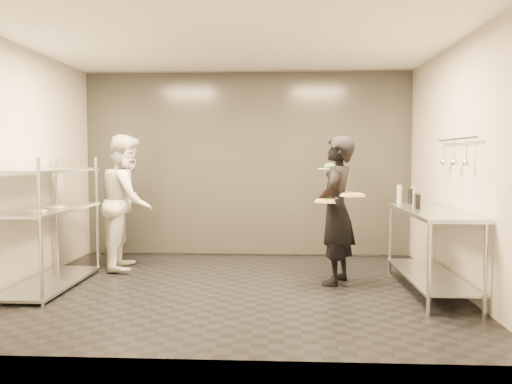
{
  "coord_description": "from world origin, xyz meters",
  "views": [
    {
      "loc": [
        0.52,
        -5.58,
        1.5
      ],
      "look_at": [
        0.23,
        0.14,
        1.1
      ],
      "focal_mm": 35.0,
      "sensor_mm": 36.0,
      "label": 1
    }
  ],
  "objects_px": {
    "pass_rack": "(49,221)",
    "pos_monitor": "(417,201)",
    "waiter": "(336,210)",
    "bottle_dark": "(410,196)",
    "bottle_clear": "(413,195)",
    "chef": "(127,202)",
    "pizza_plate_far": "(352,195)",
    "prep_counter": "(430,236)",
    "pizza_plate_near": "(327,201)",
    "salad_plate": "(330,167)",
    "bottle_green": "(399,194)"
  },
  "relations": [
    {
      "from": "pass_rack",
      "to": "pos_monitor",
      "type": "relative_size",
      "value": 6.96
    },
    {
      "from": "waiter",
      "to": "bottle_dark",
      "type": "relative_size",
      "value": 9.08
    },
    {
      "from": "pass_rack",
      "to": "bottle_clear",
      "type": "xyz_separation_m",
      "value": [
        4.34,
        0.8,
        0.26
      ]
    },
    {
      "from": "chef",
      "to": "pizza_plate_far",
      "type": "xyz_separation_m",
      "value": [
        2.88,
        -0.91,
        0.17
      ]
    },
    {
      "from": "waiter",
      "to": "pos_monitor",
      "type": "xyz_separation_m",
      "value": [
        0.89,
        -0.19,
        0.13
      ]
    },
    {
      "from": "pass_rack",
      "to": "prep_counter",
      "type": "distance_m",
      "value": 4.33
    },
    {
      "from": "pizza_plate_near",
      "to": "pizza_plate_far",
      "type": "bearing_deg",
      "value": 5.73
    },
    {
      "from": "prep_counter",
      "to": "pizza_plate_far",
      "type": "height_order",
      "value": "pizza_plate_far"
    },
    {
      "from": "salad_plate",
      "to": "pos_monitor",
      "type": "relative_size",
      "value": 1.23
    },
    {
      "from": "pos_monitor",
      "to": "bottle_green",
      "type": "xyz_separation_m",
      "value": [
        -0.04,
        0.68,
        0.03
      ]
    },
    {
      "from": "bottle_clear",
      "to": "bottle_dark",
      "type": "height_order",
      "value": "bottle_clear"
    },
    {
      "from": "pizza_plate_near",
      "to": "bottle_clear",
      "type": "xyz_separation_m",
      "value": [
        1.15,
        0.73,
        0.02
      ]
    },
    {
      "from": "bottle_dark",
      "to": "salad_plate",
      "type": "bearing_deg",
      "value": -175.48
    },
    {
      "from": "bottle_dark",
      "to": "waiter",
      "type": "bearing_deg",
      "value": -159.27
    },
    {
      "from": "bottle_green",
      "to": "waiter",
      "type": "bearing_deg",
      "value": -150.22
    },
    {
      "from": "waiter",
      "to": "chef",
      "type": "relative_size",
      "value": 0.97
    },
    {
      "from": "pizza_plate_near",
      "to": "salad_plate",
      "type": "relative_size",
      "value": 1.05
    },
    {
      "from": "pizza_plate_near",
      "to": "salad_plate",
      "type": "xyz_separation_m",
      "value": [
        0.07,
        0.53,
        0.37
      ]
    },
    {
      "from": "pass_rack",
      "to": "chef",
      "type": "xyz_separation_m",
      "value": [
        0.6,
        1.01,
        0.13
      ]
    },
    {
      "from": "bottle_clear",
      "to": "pizza_plate_far",
      "type": "bearing_deg",
      "value": -140.9
    },
    {
      "from": "pizza_plate_far",
      "to": "bottle_clear",
      "type": "xyz_separation_m",
      "value": [
        0.87,
        0.7,
        -0.05
      ]
    },
    {
      "from": "prep_counter",
      "to": "waiter",
      "type": "xyz_separation_m",
      "value": [
        -1.01,
        0.32,
        0.25
      ]
    },
    {
      "from": "pos_monitor",
      "to": "bottle_green",
      "type": "relative_size",
      "value": 0.99
    },
    {
      "from": "pizza_plate_far",
      "to": "bottle_clear",
      "type": "distance_m",
      "value": 1.12
    },
    {
      "from": "chef",
      "to": "prep_counter",
      "type": "bearing_deg",
      "value": -113.0
    },
    {
      "from": "bottle_dark",
      "to": "pass_rack",
      "type": "bearing_deg",
      "value": -170.98
    },
    {
      "from": "prep_counter",
      "to": "salad_plate",
      "type": "xyz_separation_m",
      "value": [
        -1.07,
        0.6,
        0.75
      ]
    },
    {
      "from": "pizza_plate_near",
      "to": "bottle_green",
      "type": "height_order",
      "value": "bottle_green"
    },
    {
      "from": "pass_rack",
      "to": "prep_counter",
      "type": "relative_size",
      "value": 0.89
    },
    {
      "from": "prep_counter",
      "to": "chef",
      "type": "relative_size",
      "value": 1.0
    },
    {
      "from": "prep_counter",
      "to": "waiter",
      "type": "height_order",
      "value": "waiter"
    },
    {
      "from": "pizza_plate_near",
      "to": "bottle_clear",
      "type": "bearing_deg",
      "value": 32.45
    },
    {
      "from": "pos_monitor",
      "to": "bottle_clear",
      "type": "height_order",
      "value": "bottle_clear"
    },
    {
      "from": "pos_monitor",
      "to": "bottle_clear",
      "type": "relative_size",
      "value": 1.08
    },
    {
      "from": "pass_rack",
      "to": "pizza_plate_far",
      "type": "relative_size",
      "value": 5.48
    },
    {
      "from": "pizza_plate_far",
      "to": "pos_monitor",
      "type": "bearing_deg",
      "value": 1.99
    },
    {
      "from": "prep_counter",
      "to": "chef",
      "type": "bearing_deg",
      "value": 164.94
    },
    {
      "from": "prep_counter",
      "to": "bottle_clear",
      "type": "distance_m",
      "value": 0.9
    },
    {
      "from": "prep_counter",
      "to": "pizza_plate_near",
      "type": "distance_m",
      "value": 1.2
    },
    {
      "from": "pass_rack",
      "to": "pizza_plate_far",
      "type": "bearing_deg",
      "value": 1.63
    },
    {
      "from": "pass_rack",
      "to": "pos_monitor",
      "type": "xyz_separation_m",
      "value": [
        4.21,
        0.12,
        0.23
      ]
    },
    {
      "from": "waiter",
      "to": "salad_plate",
      "type": "height_order",
      "value": "waiter"
    },
    {
      "from": "bottle_green",
      "to": "salad_plate",
      "type": "bearing_deg",
      "value": -167.28
    },
    {
      "from": "pizza_plate_far",
      "to": "salad_plate",
      "type": "height_order",
      "value": "salad_plate"
    },
    {
      "from": "prep_counter",
      "to": "pass_rack",
      "type": "bearing_deg",
      "value": -179.97
    },
    {
      "from": "salad_plate",
      "to": "pizza_plate_near",
      "type": "bearing_deg",
      "value": -97.89
    },
    {
      "from": "pizza_plate_near",
      "to": "pos_monitor",
      "type": "xyz_separation_m",
      "value": [
        1.02,
        0.05,
        -0.0
      ]
    },
    {
      "from": "pizza_plate_near",
      "to": "pos_monitor",
      "type": "height_order",
      "value": "pos_monitor"
    },
    {
      "from": "pos_monitor",
      "to": "chef",
      "type": "bearing_deg",
      "value": 176.14
    },
    {
      "from": "pizza_plate_near",
      "to": "salad_plate",
      "type": "bearing_deg",
      "value": 82.11
    }
  ]
}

